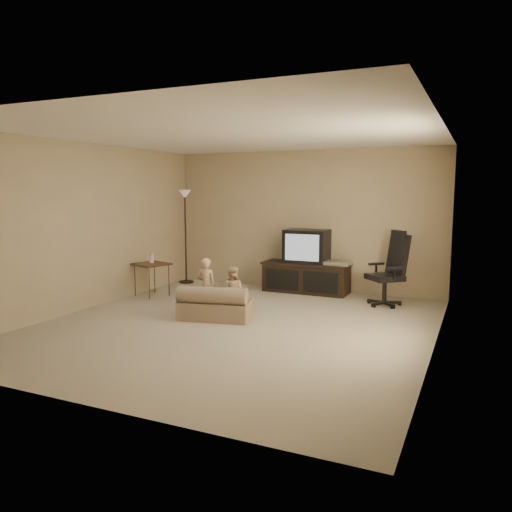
% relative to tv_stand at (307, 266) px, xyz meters
% --- Properties ---
extents(floor, '(5.50, 5.50, 0.00)m').
position_rel_tv_stand_xyz_m(floor, '(-0.15, -2.49, -0.46)').
color(floor, '#AFA68B').
rests_on(floor, ground).
extents(room_shell, '(5.50, 5.50, 5.50)m').
position_rel_tv_stand_xyz_m(room_shell, '(-0.15, -2.49, 1.06)').
color(room_shell, white).
rests_on(room_shell, floor).
extents(tv_stand, '(1.56, 0.58, 1.11)m').
position_rel_tv_stand_xyz_m(tv_stand, '(0.00, 0.00, 0.00)').
color(tv_stand, black).
rests_on(tv_stand, floor).
extents(office_chair, '(0.77, 0.77, 1.18)m').
position_rel_tv_stand_xyz_m(office_chair, '(1.50, -0.44, -0.04)').
color(office_chair, black).
rests_on(office_chair, floor).
extents(side_table, '(0.64, 0.64, 0.76)m').
position_rel_tv_stand_xyz_m(side_table, '(-2.30, -1.38, 0.08)').
color(side_table, brown).
rests_on(side_table, floor).
extents(floor_lamp, '(0.28, 0.28, 1.80)m').
position_rel_tv_stand_xyz_m(floor_lamp, '(-2.44, -0.10, 0.85)').
color(floor_lamp, black).
rests_on(floor_lamp, floor).
extents(child_sofa, '(1.08, 0.75, 0.49)m').
position_rel_tv_stand_xyz_m(child_sofa, '(-0.56, -2.33, -0.26)').
color(child_sofa, gray).
rests_on(child_sofa, floor).
extents(toddler_left, '(0.30, 0.23, 0.82)m').
position_rel_tv_stand_xyz_m(toddler_left, '(-0.82, -2.10, -0.05)').
color(toddler_left, '#DAB088').
rests_on(toddler_left, floor).
extents(toddler_right, '(0.37, 0.24, 0.72)m').
position_rel_tv_stand_xyz_m(toddler_right, '(-0.43, -2.05, -0.10)').
color(toddler_right, '#DAB088').
rests_on(toddler_right, floor).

